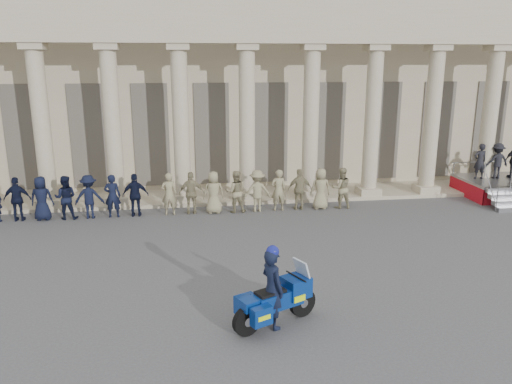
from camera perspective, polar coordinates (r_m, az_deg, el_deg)
name	(u,v)px	position (r m, az deg, el deg)	size (l,w,h in m)	color
ground	(234,288)	(13.07, -2.49, -10.89)	(90.00, 90.00, 0.00)	#454548
building	(206,83)	(26.53, -5.69, 12.26)	(40.00, 12.50, 9.00)	tan
officer_rank	(89,197)	(19.34, -18.55, -0.51)	(19.57, 0.62, 1.63)	black
reviewing_stand	(508,170)	(23.89, 26.84, 2.30)	(3.70, 3.68, 2.27)	gray
motorcycle	(276,300)	(11.15, 2.36, -12.21)	(2.01, 1.34, 1.39)	black
rider	(272,287)	(10.93, 1.87, -10.81)	(0.68, 0.78, 1.89)	black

